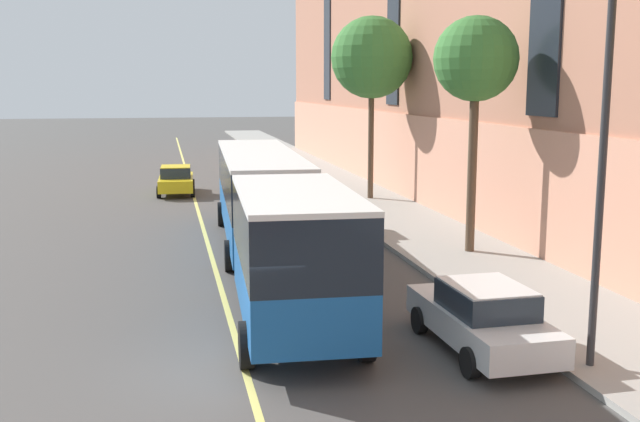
{
  "coord_description": "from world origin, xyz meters",
  "views": [
    {
      "loc": [
        -1.27,
        -14.6,
        5.8
      ],
      "look_at": [
        3.65,
        8.88,
        1.8
      ],
      "focal_mm": 42.0,
      "sensor_mm": 36.0,
      "label": 1
    }
  ],
  "objects_px": {
    "street_tree_far_downtown": "(372,58)",
    "parked_car_navy_0": "(300,188)",
    "street_tree_far_uptown": "(476,61)",
    "street_lamp": "(610,142)",
    "parked_car_black_1": "(336,214)",
    "parked_car_white_2": "(482,317)",
    "taxi_cab": "(176,180)",
    "city_bus": "(269,207)"
  },
  "relations": [
    {
      "from": "city_bus",
      "to": "street_lamp",
      "type": "distance_m",
      "value": 11.82
    },
    {
      "from": "parked_car_navy_0",
      "to": "street_lamp",
      "type": "distance_m",
      "value": 23.92
    },
    {
      "from": "parked_car_black_1",
      "to": "street_lamp",
      "type": "bearing_deg",
      "value": -83.28
    },
    {
      "from": "street_tree_far_uptown",
      "to": "street_tree_far_downtown",
      "type": "xyz_separation_m",
      "value": [
        -0.0,
        12.8,
        0.57
      ]
    },
    {
      "from": "parked_car_navy_0",
      "to": "parked_car_black_1",
      "type": "distance_m",
      "value": 8.01
    },
    {
      "from": "parked_car_black_1",
      "to": "parked_car_white_2",
      "type": "distance_m",
      "value": 13.71
    },
    {
      "from": "street_tree_far_downtown",
      "to": "parked_car_navy_0",
      "type": "bearing_deg",
      "value": -177.92
    },
    {
      "from": "street_lamp",
      "to": "street_tree_far_downtown",
      "type": "bearing_deg",
      "value": 85.46
    },
    {
      "from": "taxi_cab",
      "to": "street_lamp",
      "type": "bearing_deg",
      "value": -74.45
    },
    {
      "from": "street_tree_far_downtown",
      "to": "parked_car_white_2",
      "type": "bearing_deg",
      "value": -99.27
    },
    {
      "from": "street_tree_far_uptown",
      "to": "street_lamp",
      "type": "xyz_separation_m",
      "value": [
        -1.88,
        -10.86,
        -1.89
      ]
    },
    {
      "from": "parked_car_navy_0",
      "to": "parked_car_white_2",
      "type": "distance_m",
      "value": 21.72
    },
    {
      "from": "parked_car_white_2",
      "to": "parked_car_navy_0",
      "type": "bearing_deg",
      "value": 90.33
    },
    {
      "from": "city_bus",
      "to": "street_lamp",
      "type": "height_order",
      "value": "street_lamp"
    },
    {
      "from": "parked_car_navy_0",
      "to": "taxi_cab",
      "type": "height_order",
      "value": "same"
    },
    {
      "from": "parked_car_white_2",
      "to": "taxi_cab",
      "type": "height_order",
      "value": "same"
    },
    {
      "from": "parked_car_white_2",
      "to": "taxi_cab",
      "type": "xyz_separation_m",
      "value": [
        -6.14,
        26.33,
        -0.0
      ]
    },
    {
      "from": "street_tree_far_uptown",
      "to": "taxi_cab",
      "type": "bearing_deg",
      "value": 119.33
    },
    {
      "from": "city_bus",
      "to": "street_tree_far_uptown",
      "type": "distance_m",
      "value": 8.49
    },
    {
      "from": "city_bus",
      "to": "street_lamp",
      "type": "xyz_separation_m",
      "value": [
        5.24,
        -10.25,
        2.71
      ]
    },
    {
      "from": "parked_car_black_1",
      "to": "street_tree_far_downtown",
      "type": "bearing_deg",
      "value": 65.53
    },
    {
      "from": "parked_car_navy_0",
      "to": "street_tree_far_downtown",
      "type": "xyz_separation_m",
      "value": [
        3.69,
        0.13,
        6.42
      ]
    },
    {
      "from": "city_bus",
      "to": "parked_car_navy_0",
      "type": "height_order",
      "value": "city_bus"
    },
    {
      "from": "taxi_cab",
      "to": "street_tree_far_uptown",
      "type": "xyz_separation_m",
      "value": [
        9.7,
        -17.27,
        5.84
      ]
    },
    {
      "from": "parked_car_navy_0",
      "to": "street_tree_far_downtown",
      "type": "bearing_deg",
      "value": 2.08
    },
    {
      "from": "city_bus",
      "to": "parked_car_white_2",
      "type": "xyz_separation_m",
      "value": [
        3.55,
        -8.44,
        -1.25
      ]
    },
    {
      "from": "city_bus",
      "to": "parked_car_navy_0",
      "type": "bearing_deg",
      "value": 75.54
    },
    {
      "from": "street_tree_far_uptown",
      "to": "parked_car_navy_0",
      "type": "bearing_deg",
      "value": 106.25
    },
    {
      "from": "taxi_cab",
      "to": "parked_car_white_2",
      "type": "bearing_deg",
      "value": -76.88
    },
    {
      "from": "parked_car_black_1",
      "to": "parked_car_white_2",
      "type": "xyz_separation_m",
      "value": [
        0.14,
        -13.71,
        0.0
      ]
    },
    {
      "from": "parked_car_white_2",
      "to": "street_tree_far_uptown",
      "type": "distance_m",
      "value": 11.35
    },
    {
      "from": "parked_car_navy_0",
      "to": "street_tree_far_downtown",
      "type": "distance_m",
      "value": 7.4
    },
    {
      "from": "parked_car_white_2",
      "to": "street_tree_far_downtown",
      "type": "height_order",
      "value": "street_tree_far_downtown"
    },
    {
      "from": "street_lamp",
      "to": "parked_car_black_1",
      "type": "bearing_deg",
      "value": 96.72
    },
    {
      "from": "street_tree_far_uptown",
      "to": "street_lamp",
      "type": "relative_size",
      "value": 1.05
    },
    {
      "from": "parked_car_navy_0",
      "to": "street_tree_far_downtown",
      "type": "relative_size",
      "value": 0.51
    },
    {
      "from": "parked_car_black_1",
      "to": "street_tree_far_downtown",
      "type": "distance_m",
      "value": 11.01
    },
    {
      "from": "street_tree_far_uptown",
      "to": "parked_car_black_1",
      "type": "bearing_deg",
      "value": 128.51
    },
    {
      "from": "city_bus",
      "to": "parked_car_navy_0",
      "type": "relative_size",
      "value": 4.24
    },
    {
      "from": "city_bus",
      "to": "parked_car_white_2",
      "type": "distance_m",
      "value": 9.24
    },
    {
      "from": "street_tree_far_uptown",
      "to": "street_lamp",
      "type": "distance_m",
      "value": 11.18
    },
    {
      "from": "parked_car_navy_0",
      "to": "parked_car_white_2",
      "type": "xyz_separation_m",
      "value": [
        0.13,
        -21.72,
        0.0
      ]
    }
  ]
}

